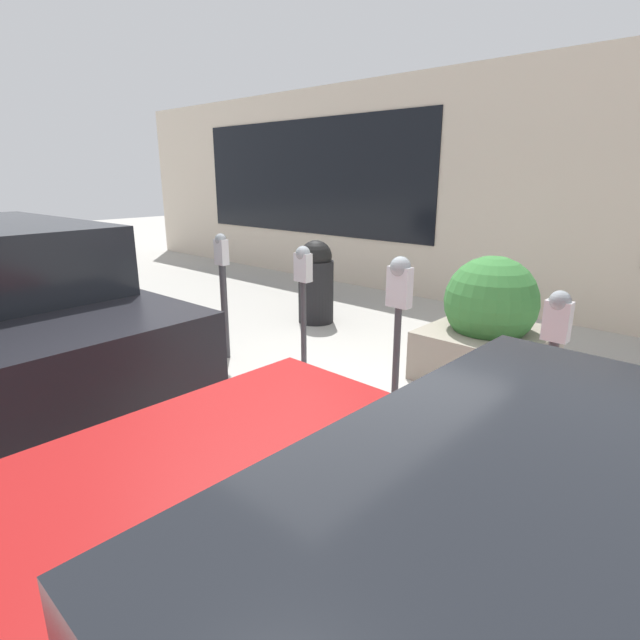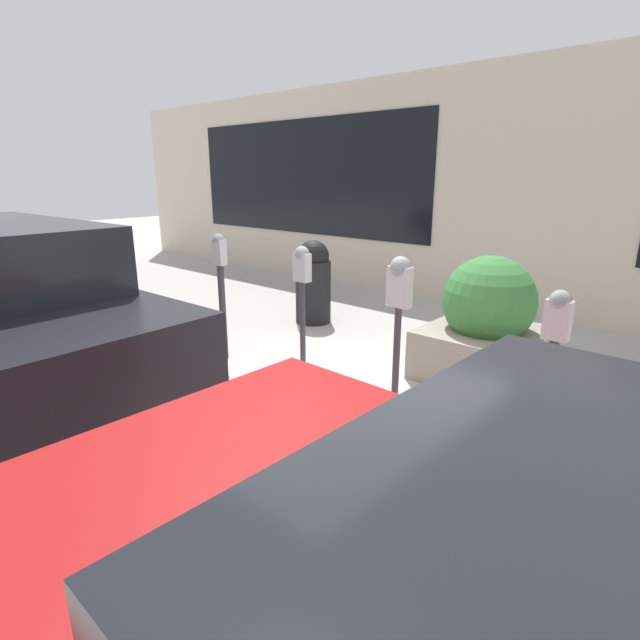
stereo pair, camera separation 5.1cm
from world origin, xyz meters
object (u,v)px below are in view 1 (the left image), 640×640
Objects in this scene: parking_meter_second at (399,300)px; parking_meter_middle at (303,285)px; parking_meter_nearest at (553,352)px; planter_box at (488,327)px; trash_bin at (316,282)px; parking_meter_fourth at (223,282)px.

parking_meter_second reaches higher than parking_meter_middle.
planter_box is at bearing -52.84° from parking_meter_nearest.
parking_meter_second reaches higher than trash_bin.
parking_meter_middle is 1.09× the size of planter_box.
parking_meter_middle reaches higher than planter_box.
parking_meter_second is at bearing 84.52° from planter_box.
trash_bin is (0.22, -1.70, -0.30)m from parking_meter_fourth.
parking_meter_second is at bearing 176.45° from parking_meter_middle.
parking_meter_fourth is (1.13, 0.08, -0.12)m from parking_meter_middle.
parking_meter_fourth is at bearing 30.76° from planter_box.
parking_meter_second is 1.49m from planter_box.
parking_meter_fourth is at bearing 97.52° from trash_bin.
parking_meter_second reaches higher than parking_meter_nearest.
trash_bin is (2.46, -1.69, -0.47)m from parking_meter_second.
parking_meter_nearest is 1.16m from parking_meter_second.
parking_meter_nearest is at bearing 155.74° from trash_bin.
parking_meter_fourth is 1.22× the size of trash_bin.
parking_meter_middle is at bearing -0.05° from parking_meter_nearest.
parking_meter_second is at bearing -179.73° from parking_meter_fourth.
parking_meter_fourth reaches higher than parking_meter_nearest.
parking_meter_second is (1.15, 0.07, 0.16)m from parking_meter_nearest.
parking_meter_nearest is 1.04× the size of planter_box.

